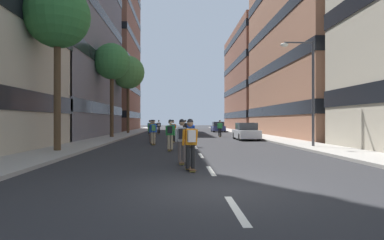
# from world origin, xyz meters

# --- Properties ---
(ground_plane) EXTENTS (171.57, 171.57, 0.00)m
(ground_plane) POSITION_xyz_m (0.00, 28.59, 0.00)
(ground_plane) COLOR #28282B
(sidewalk_left) EXTENTS (2.79, 78.64, 0.14)m
(sidewalk_left) POSITION_xyz_m (-7.52, 32.17, 0.07)
(sidewalk_left) COLOR #9E9991
(sidewalk_left) RESTS_ON ground_plane
(sidewalk_right) EXTENTS (2.79, 78.64, 0.14)m
(sidewalk_right) POSITION_xyz_m (7.52, 32.17, 0.07)
(sidewalk_right) COLOR #9E9991
(sidewalk_right) RESTS_ON ground_plane
(lane_markings) EXTENTS (0.16, 67.20, 0.01)m
(lane_markings) POSITION_xyz_m (0.00, 30.50, 0.00)
(lane_markings) COLOR silver
(lane_markings) RESTS_ON ground_plane
(building_left_mid) EXTENTS (17.93, 22.17, 24.43)m
(building_left_mid) POSITION_xyz_m (-17.82, 27.18, 12.31)
(building_left_mid) COLOR slate
(building_left_mid) RESTS_ON ground_plane
(building_left_far) EXTENTS (17.93, 18.67, 31.59)m
(building_left_far) POSITION_xyz_m (-17.82, 52.24, 15.89)
(building_left_far) COLOR brown
(building_left_far) RESTS_ON ground_plane
(building_right_mid) EXTENTS (17.93, 23.16, 23.09)m
(building_right_mid) POSITION_xyz_m (17.82, 27.18, 11.64)
(building_right_mid) COLOR #9E6B51
(building_right_mid) RESTS_ON ground_plane
(building_right_far) EXTENTS (17.93, 23.55, 18.03)m
(building_right_far) POSITION_xyz_m (17.82, 52.24, 9.11)
(building_right_far) COLOR brown
(building_right_far) RESTS_ON ground_plane
(parked_car_near) EXTENTS (1.82, 4.40, 1.52)m
(parked_car_near) POSITION_xyz_m (4.93, 21.23, 0.70)
(parked_car_near) COLOR silver
(parked_car_near) RESTS_ON ground_plane
(parked_car_mid) EXTENTS (1.82, 4.40, 1.52)m
(parked_car_mid) POSITION_xyz_m (4.93, 42.19, 0.70)
(parked_car_mid) COLOR navy
(parked_car_mid) RESTS_ON ground_plane
(street_tree_near) EXTENTS (4.22, 4.22, 9.86)m
(street_tree_near) POSITION_xyz_m (-7.52, 34.83, 7.84)
(street_tree_near) COLOR #4C3823
(street_tree_near) RESTS_ON sidewalk_left
(street_tree_mid) EXTENTS (3.47, 3.47, 9.03)m
(street_tree_mid) POSITION_xyz_m (-7.52, 24.29, 7.35)
(street_tree_mid) COLOR #4C3823
(street_tree_mid) RESTS_ON sidewalk_left
(street_tree_far) EXTENTS (3.44, 3.44, 8.89)m
(street_tree_far) POSITION_xyz_m (-7.52, 9.65, 7.23)
(street_tree_far) COLOR #4C3823
(street_tree_far) RESTS_ON sidewalk_left
(streetlamp_right) EXTENTS (2.13, 0.30, 6.50)m
(streetlamp_right) POSITION_xyz_m (6.87, 12.03, 4.14)
(streetlamp_right) COLOR #3F3F44
(streetlamp_right) RESTS_ON sidewalk_right
(skater_0) EXTENTS (0.55, 0.91, 1.78)m
(skater_0) POSITION_xyz_m (3.28, 26.73, 0.98)
(skater_0) COLOR brown
(skater_0) RESTS_ON ground_plane
(skater_1) EXTENTS (0.55, 0.92, 1.78)m
(skater_1) POSITION_xyz_m (-3.58, 23.55, 0.98)
(skater_1) COLOR brown
(skater_1) RESTS_ON ground_plane
(skater_2) EXTENTS (0.55, 0.91, 1.78)m
(skater_2) POSITION_xyz_m (-3.12, 17.01, 0.98)
(skater_2) COLOR brown
(skater_2) RESTS_ON ground_plane
(skater_3) EXTENTS (0.55, 0.91, 1.78)m
(skater_3) POSITION_xyz_m (-3.15, 18.93, 0.98)
(skater_3) COLOR brown
(skater_3) RESTS_ON ground_plane
(skater_4) EXTENTS (0.57, 0.92, 1.78)m
(skater_4) POSITION_xyz_m (-0.29, 13.48, 0.98)
(skater_4) COLOR brown
(skater_4) RESTS_ON ground_plane
(skater_5) EXTENTS (0.54, 0.91, 1.78)m
(skater_5) POSITION_xyz_m (-0.33, 27.78, 1.02)
(skater_5) COLOR brown
(skater_5) RESTS_ON ground_plane
(skater_6) EXTENTS (0.55, 0.91, 1.78)m
(skater_6) POSITION_xyz_m (-1.57, 10.58, 1.02)
(skater_6) COLOR brown
(skater_6) RESTS_ON ground_plane
(skater_7) EXTENTS (0.55, 0.91, 1.78)m
(skater_7) POSITION_xyz_m (-3.58, 34.61, 1.02)
(skater_7) COLOR brown
(skater_7) RESTS_ON ground_plane
(skater_8) EXTENTS (0.56, 0.92, 1.78)m
(skater_8) POSITION_xyz_m (-1.53, 18.29, 1.02)
(skater_8) COLOR brown
(skater_8) RESTS_ON ground_plane
(skater_9) EXTENTS (0.53, 0.90, 1.78)m
(skater_9) POSITION_xyz_m (-0.97, 4.80, 1.02)
(skater_9) COLOR brown
(skater_9) RESTS_ON ground_plane
(skater_10) EXTENTS (0.56, 0.92, 1.78)m
(skater_10) POSITION_xyz_m (-0.70, 2.95, 1.02)
(skater_10) COLOR brown
(skater_10) RESTS_ON ground_plane
(skater_11) EXTENTS (0.57, 0.92, 1.78)m
(skater_11) POSITION_xyz_m (-2.86, 15.27, 1.02)
(skater_11) COLOR brown
(skater_11) RESTS_ON ground_plane
(skater_12) EXTENTS (0.57, 0.92, 1.78)m
(skater_12) POSITION_xyz_m (-3.55, 25.85, 1.02)
(skater_12) COLOR brown
(skater_12) RESTS_ON ground_plane
(skater_13) EXTENTS (0.54, 0.91, 1.78)m
(skater_13) POSITION_xyz_m (-4.51, 31.88, 1.02)
(skater_13) COLOR brown
(skater_13) RESTS_ON ground_plane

